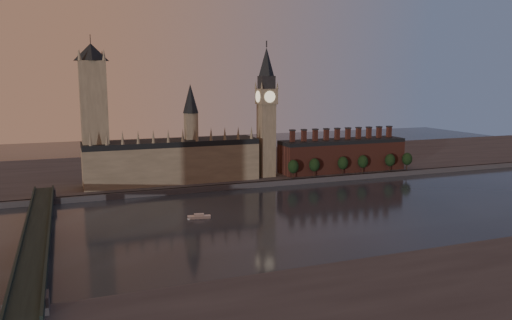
% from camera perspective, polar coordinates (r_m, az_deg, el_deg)
% --- Properties ---
extents(ground, '(900.00, 900.00, 0.00)m').
position_cam_1_polar(ground, '(303.11, 7.31, -6.38)').
color(ground, black).
rests_on(ground, ground).
extents(north_bank, '(900.00, 182.00, 4.00)m').
position_cam_1_polar(north_bank, '(463.34, -3.16, -0.69)').
color(north_bank, '#48484D').
rests_on(north_bank, ground).
extents(palace_of_westminster, '(130.00, 30.30, 74.00)m').
position_cam_1_polar(palace_of_westminster, '(383.71, -9.45, 0.13)').
color(palace_of_westminster, gray).
rests_on(palace_of_westminster, north_bank).
extents(victoria_tower, '(24.00, 24.00, 108.00)m').
position_cam_1_polar(victoria_tower, '(372.87, -18.04, 5.35)').
color(victoria_tower, gray).
rests_on(victoria_tower, north_bank).
extents(big_ben, '(15.00, 15.00, 107.00)m').
position_cam_1_polar(big_ben, '(396.82, 1.19, 5.66)').
color(big_ben, gray).
rests_on(big_ben, north_bank).
extents(chimney_block, '(110.00, 25.00, 37.00)m').
position_cam_1_polar(chimney_block, '(432.05, 9.80, 0.60)').
color(chimney_block, brown).
rests_on(chimney_block, north_bank).
extents(embankment_tree_0, '(8.60, 8.60, 14.88)m').
position_cam_1_polar(embankment_tree_0, '(393.40, 4.28, -0.76)').
color(embankment_tree_0, black).
rests_on(embankment_tree_0, north_bank).
extents(embankment_tree_1, '(8.60, 8.60, 14.88)m').
position_cam_1_polar(embankment_tree_1, '(402.86, 6.69, -0.56)').
color(embankment_tree_1, black).
rests_on(embankment_tree_1, north_bank).
extents(embankment_tree_2, '(8.60, 8.60, 14.88)m').
position_cam_1_polar(embankment_tree_2, '(415.68, 9.91, -0.34)').
color(embankment_tree_2, black).
rests_on(embankment_tree_2, north_bank).
extents(embankment_tree_3, '(8.60, 8.60, 14.88)m').
position_cam_1_polar(embankment_tree_3, '(426.04, 12.12, -0.18)').
color(embankment_tree_3, black).
rests_on(embankment_tree_3, north_bank).
extents(embankment_tree_4, '(8.60, 8.60, 14.88)m').
position_cam_1_polar(embankment_tree_4, '(439.69, 15.07, -0.01)').
color(embankment_tree_4, black).
rests_on(embankment_tree_4, north_bank).
extents(embankment_tree_5, '(8.60, 8.60, 14.88)m').
position_cam_1_polar(embankment_tree_5, '(450.07, 16.89, 0.12)').
color(embankment_tree_5, black).
rests_on(embankment_tree_5, north_bank).
extents(westminster_bridge, '(14.00, 200.00, 11.55)m').
position_cam_1_polar(westminster_bridge, '(264.71, -23.69, -7.70)').
color(westminster_bridge, '#1C2B27').
rests_on(westminster_bridge, ground).
extents(river_boat, '(14.02, 6.54, 2.70)m').
position_cam_1_polar(river_boat, '(297.93, -6.53, -6.44)').
color(river_boat, silver).
rests_on(river_boat, ground).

